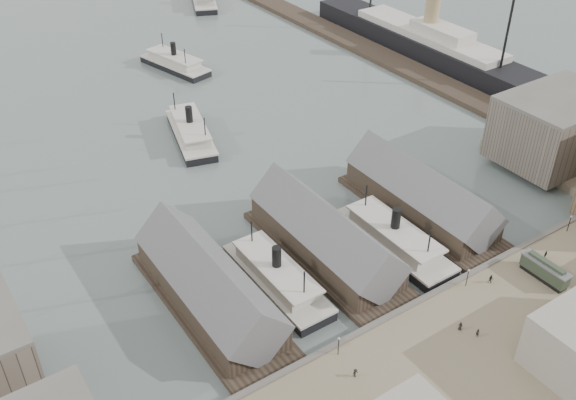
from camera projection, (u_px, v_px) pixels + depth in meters
ground at (379, 303)px, 118.29m from camera, size 900.00×900.00×0.00m
quay at (460, 370)px, 104.06m from camera, size 180.00×30.00×2.00m
seawall at (398, 315)px, 114.09m from camera, size 180.00×1.20×2.30m
east_wharf at (381, 55)px, 215.25m from camera, size 10.00×180.00×1.60m
ferry_shed_west at (209, 286)px, 115.23m from camera, size 14.00×42.00×12.60m
ferry_shed_center at (325, 237)px, 127.20m from camera, size 14.00×42.00×12.60m
ferry_shed_east at (421, 196)px, 139.17m from camera, size 14.00×42.00×12.60m
warehouse_east_back at (556, 128)px, 154.47m from camera, size 28.00×20.00×15.00m
lamp_post_near_w at (339, 343)px, 103.93m from camera, size 0.44×0.44×3.92m
lamp_post_near_e at (468, 274)px, 117.75m from camera, size 0.44×0.44×3.92m
lamp_post_far_e at (570, 220)px, 131.56m from camera, size 0.44×0.44×3.92m
ferry_docked_west at (277, 277)px, 120.89m from camera, size 8.25×27.48×9.82m
ferry_docked_east at (394, 239)px, 130.29m from camera, size 8.68×28.92×10.33m
ferry_open_near at (191, 131)px, 168.12m from camera, size 15.35×29.15×9.98m
ferry_open_mid at (175, 63)px, 206.58m from camera, size 14.30×27.66×9.47m
ocean_steamer at (429, 44)px, 214.36m from camera, size 14.13×103.22×20.64m
tram at (545, 271)px, 119.96m from camera, size 2.58×9.90×3.52m
pedestrian_2 at (355, 373)px, 101.16m from camera, size 1.12×0.69×1.69m
pedestrian_3 at (420, 400)px, 96.91m from camera, size 0.95×0.96×1.62m
pedestrian_4 at (460, 326)px, 109.60m from camera, size 0.78×0.95×1.66m
pedestrian_5 at (478, 333)px, 108.27m from camera, size 0.49×0.64×1.67m
pedestrian_6 at (491, 279)px, 119.34m from camera, size 1.10×1.12×1.82m
pedestrian_8 at (546, 255)px, 125.31m from camera, size 1.08×0.55×1.76m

